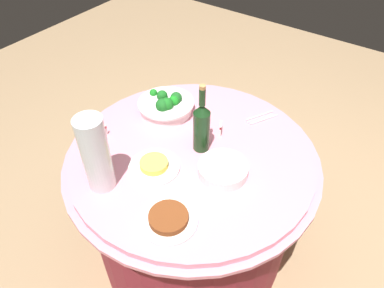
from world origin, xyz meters
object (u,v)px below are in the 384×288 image
(broccoli_bowl, at_px, (166,106))
(label_placard_front, at_px, (103,132))
(serving_tongs, at_px, (260,118))
(label_placard_mid, at_px, (221,128))
(food_plate_fried_egg, at_px, (154,166))
(food_plate_stir_fry, at_px, (169,219))
(wine_bottle, at_px, (202,126))
(plate_stack, at_px, (223,170))
(decorative_fruit_vase, at_px, (97,157))

(broccoli_bowl, height_order, label_placard_front, broccoli_bowl)
(serving_tongs, height_order, label_placard_mid, label_placard_mid)
(serving_tongs, xyz_separation_m, food_plate_fried_egg, (0.57, -0.21, 0.01))
(label_placard_front, distance_m, label_placard_mid, 0.55)
(food_plate_stir_fry, bearing_deg, food_plate_fried_egg, -129.42)
(wine_bottle, height_order, label_placard_mid, wine_bottle)
(serving_tongs, relative_size, food_plate_fried_egg, 0.74)
(plate_stack, bearing_deg, food_plate_stir_fry, -6.53)
(plate_stack, xyz_separation_m, label_placard_front, (0.12, -0.58, 0.01))
(decorative_fruit_vase, xyz_separation_m, serving_tongs, (-0.76, 0.33, -0.15))
(decorative_fruit_vase, distance_m, label_placard_mid, 0.61)
(plate_stack, relative_size, decorative_fruit_vase, 0.62)
(plate_stack, xyz_separation_m, food_plate_stir_fry, (0.32, -0.04, -0.01))
(label_placard_mid, bearing_deg, food_plate_stir_fry, 11.72)
(serving_tongs, bearing_deg, wine_bottle, -19.50)
(wine_bottle, xyz_separation_m, label_placard_front, (0.20, -0.41, -0.10))
(wine_bottle, distance_m, food_plate_fried_egg, 0.27)
(wine_bottle, bearing_deg, decorative_fruit_vase, -26.59)
(wine_bottle, bearing_deg, serving_tongs, 160.50)
(plate_stack, height_order, label_placard_mid, label_placard_mid)
(broccoli_bowl, relative_size, serving_tongs, 1.73)
(plate_stack, relative_size, label_placard_mid, 3.82)
(serving_tongs, height_order, food_plate_fried_egg, food_plate_fried_egg)
(decorative_fruit_vase, xyz_separation_m, food_plate_fried_egg, (-0.19, 0.12, -0.14))
(label_placard_mid, bearing_deg, food_plate_fried_egg, -16.57)
(broccoli_bowl, relative_size, decorative_fruit_vase, 0.82)
(decorative_fruit_vase, bearing_deg, plate_stack, 131.84)
(decorative_fruit_vase, distance_m, serving_tongs, 0.84)
(broccoli_bowl, relative_size, food_plate_fried_egg, 1.27)
(decorative_fruit_vase, bearing_deg, label_placard_mid, 158.05)
(wine_bottle, distance_m, decorative_fruit_vase, 0.46)
(label_placard_front, bearing_deg, wine_bottle, 116.29)
(food_plate_fried_egg, height_order, food_plate_stir_fry, food_plate_fried_egg)
(serving_tongs, xyz_separation_m, food_plate_stir_fry, (0.75, 0.01, 0.01))
(broccoli_bowl, distance_m, decorative_fruit_vase, 0.55)
(broccoli_bowl, distance_m, serving_tongs, 0.47)
(plate_stack, relative_size, food_plate_stir_fry, 0.95)
(plate_stack, relative_size, serving_tongs, 1.30)
(plate_stack, distance_m, wine_bottle, 0.21)
(plate_stack, height_order, food_plate_fried_egg, plate_stack)
(food_plate_stir_fry, distance_m, label_placard_mid, 0.55)
(decorative_fruit_vase, height_order, label_placard_front, decorative_fruit_vase)
(broccoli_bowl, xyz_separation_m, serving_tongs, (-0.23, 0.41, -0.04))
(food_plate_fried_egg, xyz_separation_m, label_placard_front, (-0.02, -0.32, 0.02))
(broccoli_bowl, bearing_deg, food_plate_stir_fry, 38.94)
(broccoli_bowl, bearing_deg, label_placard_mid, 94.32)
(decorative_fruit_vase, distance_m, food_plate_fried_egg, 0.26)
(broccoli_bowl, bearing_deg, plate_stack, 66.77)
(food_plate_fried_egg, bearing_deg, serving_tongs, 159.33)
(label_placard_front, xyz_separation_m, label_placard_mid, (-0.34, 0.43, 0.00))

